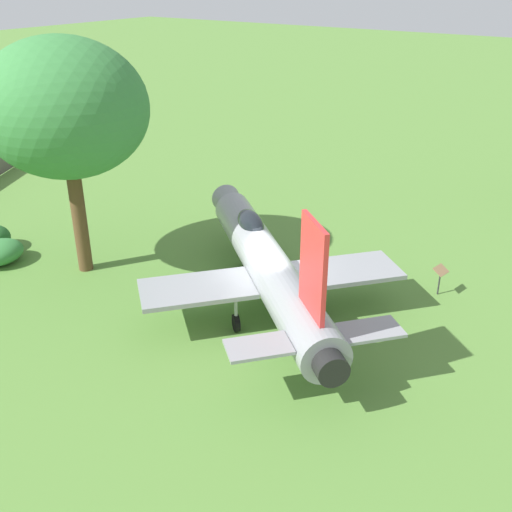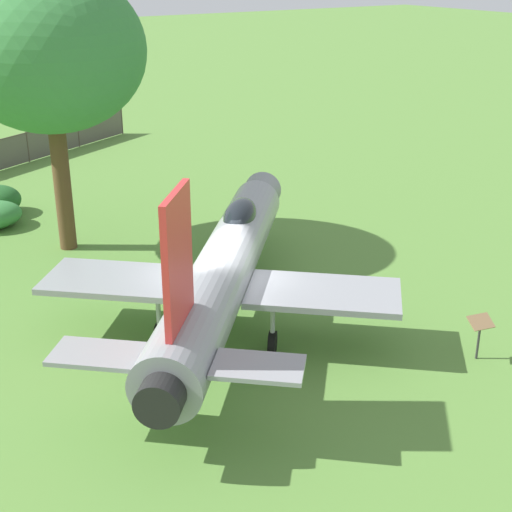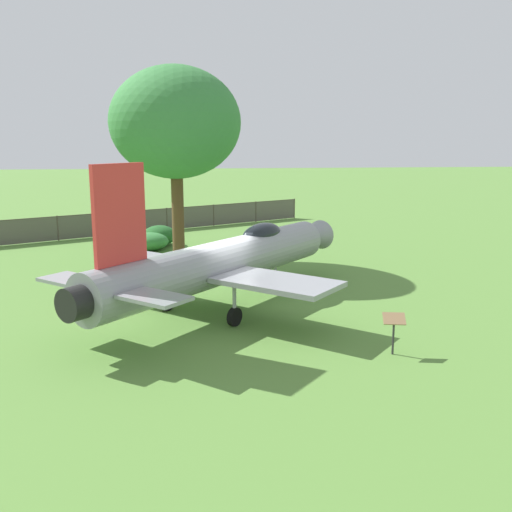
% 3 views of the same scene
% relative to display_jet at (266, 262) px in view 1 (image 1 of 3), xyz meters
% --- Properties ---
extents(ground_plane, '(200.00, 200.00, 0.00)m').
position_rel_display_jet_xyz_m(ground_plane, '(0.25, -0.22, -1.72)').
color(ground_plane, '#568438').
extents(display_jet, '(11.59, 10.70, 5.17)m').
position_rel_display_jet_xyz_m(display_jet, '(0.00, 0.00, 0.00)').
color(display_jet, gray).
rests_on(display_jet, ground_plane).
extents(shade_tree, '(6.36, 5.99, 9.10)m').
position_rel_display_jet_xyz_m(shade_tree, '(-7.64, -1.79, 4.80)').
color(shade_tree, brown).
rests_on(shade_tree, ground_plane).
extents(info_plaque, '(0.51, 0.67, 1.14)m').
position_rel_display_jet_xyz_m(info_plaque, '(5.01, 4.24, -0.86)').
color(info_plaque, '#333333').
rests_on(info_plaque, ground_plane).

